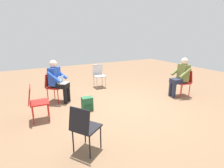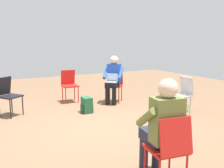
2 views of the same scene
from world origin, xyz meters
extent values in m
plane|color=brown|center=(0.00, 0.00, 0.00)|extent=(14.00, 14.00, 0.00)
cube|color=red|center=(-0.25, -2.10, 0.43)|extent=(0.43, 0.43, 0.03)
cylinder|color=red|center=(-0.41, -1.92, 0.21)|extent=(0.02, 0.02, 0.42)
cylinder|color=red|center=(-0.07, -1.94, 0.21)|extent=(0.02, 0.02, 0.42)
cylinder|color=red|center=(-0.43, -2.26, 0.21)|extent=(0.02, 0.02, 0.42)
cylinder|color=red|center=(-0.09, -2.28, 0.21)|extent=(0.02, 0.02, 0.42)
cube|color=red|center=(-0.26, -2.29, 0.65)|extent=(0.39, 0.12, 0.40)
cube|color=red|center=(-1.29, -1.54, 0.43)|extent=(0.57, 0.57, 0.03)
cylinder|color=red|center=(-1.30, -1.30, 0.21)|extent=(0.02, 0.02, 0.42)
cylinder|color=red|center=(-1.05, -1.54, 0.21)|extent=(0.02, 0.02, 0.42)
cylinder|color=red|center=(-1.53, -1.55, 0.21)|extent=(0.02, 0.02, 0.42)
cylinder|color=red|center=(-1.29, -1.79, 0.21)|extent=(0.02, 0.02, 0.42)
cube|color=red|center=(-1.42, -1.68, 0.65)|extent=(0.34, 0.33, 0.40)
cube|color=red|center=(0.13, 2.16, 0.43)|extent=(0.46, 0.46, 0.03)
cylinder|color=red|center=(0.27, 1.97, 0.21)|extent=(0.02, 0.02, 0.42)
cylinder|color=red|center=(-0.06, 2.03, 0.21)|extent=(0.02, 0.02, 0.42)
cylinder|color=red|center=(0.33, 2.30, 0.21)|extent=(0.02, 0.02, 0.42)
cylinder|color=red|center=(-0.01, 2.36, 0.21)|extent=(0.02, 0.02, 0.42)
cube|color=red|center=(0.17, 2.35, 0.65)|extent=(0.39, 0.15, 0.40)
cube|color=black|center=(1.31, -1.53, 0.43)|extent=(0.56, 0.56, 0.03)
cylinder|color=black|center=(1.08, -1.49, 0.21)|extent=(0.02, 0.02, 0.42)
cylinder|color=black|center=(1.36, -1.29, 0.21)|extent=(0.02, 0.02, 0.42)
cylinder|color=black|center=(1.27, -1.77, 0.21)|extent=(0.02, 0.02, 0.42)
cylinder|color=black|center=(1.55, -1.57, 0.21)|extent=(0.02, 0.02, 0.42)
cube|color=black|center=(1.42, -1.69, 0.65)|extent=(0.37, 0.29, 0.40)
cube|color=#B7B7BC|center=(-1.97, 0.19, 0.43)|extent=(0.42, 0.42, 0.03)
cylinder|color=#B7B7BC|center=(-1.79, 0.35, 0.21)|extent=(0.02, 0.02, 0.42)
cylinder|color=#B7B7BC|center=(-1.81, 0.01, 0.21)|extent=(0.02, 0.02, 0.42)
cylinder|color=#B7B7BC|center=(-2.13, 0.37, 0.21)|extent=(0.02, 0.02, 0.42)
cylinder|color=#B7B7BC|center=(-2.15, 0.03, 0.21)|extent=(0.02, 0.02, 0.42)
cube|color=#B7B7BC|center=(-2.16, 0.20, 0.65)|extent=(0.11, 0.38, 0.40)
cylinder|color=black|center=(-1.11, -1.22, 0.23)|extent=(0.11, 0.11, 0.45)
cylinder|color=black|center=(-0.98, -1.35, 0.23)|extent=(0.11, 0.11, 0.45)
cube|color=black|center=(-1.16, -1.41, 0.51)|extent=(0.51, 0.51, 0.14)
cube|color=blue|center=(-1.29, -1.54, 0.77)|extent=(0.40, 0.39, 0.52)
sphere|color=beige|center=(-1.29, -1.54, 1.13)|extent=(0.22, 0.22, 0.22)
cylinder|color=blue|center=(-1.37, -1.33, 0.80)|extent=(0.34, 0.35, 0.31)
cylinder|color=blue|center=(-1.08, -1.61, 0.80)|extent=(0.34, 0.35, 0.31)
cube|color=#9EA0A5|center=(-1.08, -1.33, 0.59)|extent=(0.37, 0.37, 0.02)
cube|color=#B2D1F2|center=(-1.16, -1.41, 0.70)|extent=(0.25, 0.24, 0.20)
cylinder|color=#23283D|center=(0.16, 1.80, 0.23)|extent=(0.11, 0.11, 0.45)
cylinder|color=#23283D|center=(-0.01, 1.83, 0.23)|extent=(0.11, 0.11, 0.45)
cube|color=#23283D|center=(0.10, 1.98, 0.51)|extent=(0.37, 0.46, 0.14)
cube|color=olive|center=(0.13, 2.16, 0.77)|extent=(0.37, 0.27, 0.52)
sphere|color=beige|center=(0.13, 2.16, 1.13)|extent=(0.22, 0.22, 0.22)
cylinder|color=olive|center=(0.32, 2.03, 0.80)|extent=(0.15, 0.41, 0.31)
cylinder|color=olive|center=(-0.08, 2.10, 0.80)|extent=(0.15, 0.41, 0.31)
cube|color=#235B38|center=(-0.24, -0.95, 0.18)|extent=(0.22, 0.29, 0.36)
cube|color=#1C492C|center=(-0.24, -0.95, 0.10)|extent=(0.26, 0.21, 0.16)
camera|label=1|loc=(3.84, -2.39, 1.97)|focal=28.00mm
camera|label=2|loc=(1.94, 4.18, 1.64)|focal=40.00mm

